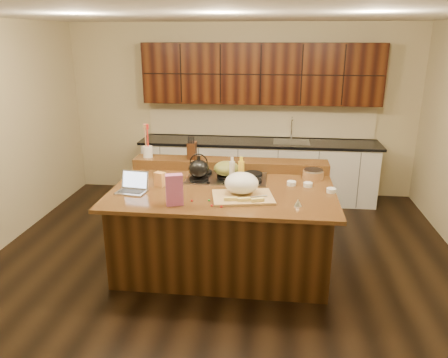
# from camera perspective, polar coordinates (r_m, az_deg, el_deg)

# --- Properties ---
(room) EXTENTS (5.52, 5.02, 2.72)m
(room) POSITION_cam_1_polar(r_m,az_deg,el_deg) (4.64, -0.07, 3.92)
(room) COLOR black
(room) RESTS_ON ground
(island) EXTENTS (2.40, 1.60, 0.92)m
(island) POSITION_cam_1_polar(r_m,az_deg,el_deg) (4.93, -0.07, -6.10)
(island) COLOR black
(island) RESTS_ON ground
(back_ledge) EXTENTS (2.40, 0.30, 0.12)m
(back_ledge) POSITION_cam_1_polar(r_m,az_deg,el_deg) (5.41, 0.80, 1.94)
(back_ledge) COLOR black
(back_ledge) RESTS_ON island
(cooktop) EXTENTS (0.92, 0.52, 0.05)m
(cooktop) POSITION_cam_1_polar(r_m,az_deg,el_deg) (5.04, 0.33, 0.19)
(cooktop) COLOR gray
(cooktop) RESTS_ON island
(back_counter) EXTENTS (3.70, 0.66, 2.40)m
(back_counter) POSITION_cam_1_polar(r_m,az_deg,el_deg) (6.86, 4.62, 5.42)
(back_counter) COLOR silver
(back_counter) RESTS_ON ground
(kettle) EXTENTS (0.30, 0.30, 0.21)m
(kettle) POSITION_cam_1_polar(r_m,az_deg,el_deg) (4.92, -3.31, 1.34)
(kettle) COLOR black
(kettle) RESTS_ON cooktop
(green_bowl) EXTENTS (0.39, 0.39, 0.16)m
(green_bowl) POSITION_cam_1_polar(r_m,az_deg,el_deg) (5.01, 0.33, 1.39)
(green_bowl) COLOR olive
(green_bowl) RESTS_ON cooktop
(laptop) EXTENTS (0.33, 0.28, 0.21)m
(laptop) POSITION_cam_1_polar(r_m,az_deg,el_deg) (4.73, -11.79, -0.93)
(laptop) COLOR #B7B7BC
(laptop) RESTS_ON island
(oil_bottle) EXTENTS (0.08, 0.08, 0.27)m
(oil_bottle) POSITION_cam_1_polar(r_m,az_deg,el_deg) (4.81, 2.24, 0.76)
(oil_bottle) COLOR yellow
(oil_bottle) RESTS_ON island
(vinegar_bottle) EXTENTS (0.07, 0.07, 0.25)m
(vinegar_bottle) POSITION_cam_1_polar(r_m,az_deg,el_deg) (4.87, 1.06, 0.89)
(vinegar_bottle) COLOR silver
(vinegar_bottle) RESTS_ON island
(wooden_tray) EXTENTS (0.68, 0.55, 0.25)m
(wooden_tray) POSITION_cam_1_polar(r_m,az_deg,el_deg) (4.47, 2.34, -0.95)
(wooden_tray) COLOR tan
(wooden_tray) RESTS_ON island
(ramekin_a) EXTENTS (0.13, 0.13, 0.04)m
(ramekin_a) POSITION_cam_1_polar(r_m,az_deg,el_deg) (4.74, 13.83, -1.45)
(ramekin_a) COLOR white
(ramekin_a) RESTS_ON island
(ramekin_b) EXTENTS (0.10, 0.10, 0.04)m
(ramekin_b) POSITION_cam_1_polar(r_m,az_deg,el_deg) (4.87, 10.91, -0.72)
(ramekin_b) COLOR white
(ramekin_b) RESTS_ON island
(ramekin_c) EXTENTS (0.11, 0.11, 0.04)m
(ramekin_c) POSITION_cam_1_polar(r_m,az_deg,el_deg) (4.88, 8.80, -0.55)
(ramekin_c) COLOR white
(ramekin_c) RESTS_ON island
(strainer_bowl) EXTENTS (0.31, 0.31, 0.09)m
(strainer_bowl) POSITION_cam_1_polar(r_m,az_deg,el_deg) (5.15, 11.56, 0.54)
(strainer_bowl) COLOR #996B3F
(strainer_bowl) RESTS_ON island
(kitchen_timer) EXTENTS (0.10, 0.10, 0.07)m
(kitchen_timer) POSITION_cam_1_polar(r_m,az_deg,el_deg) (4.30, 9.63, -3.05)
(kitchen_timer) COLOR silver
(kitchen_timer) RESTS_ON island
(pink_bag) EXTENTS (0.18, 0.13, 0.31)m
(pink_bag) POSITION_cam_1_polar(r_m,az_deg,el_deg) (4.26, -6.51, -1.41)
(pink_bag) COLOR #BC5893
(pink_bag) RESTS_ON island
(candy_plate) EXTENTS (0.18, 0.18, 0.01)m
(candy_plate) POSITION_cam_1_polar(r_m,az_deg,el_deg) (4.55, -6.46, -2.10)
(candy_plate) COLOR white
(candy_plate) RESTS_ON island
(package_box) EXTENTS (0.13, 0.12, 0.16)m
(package_box) POSITION_cam_1_polar(r_m,az_deg,el_deg) (4.83, -8.37, -0.03)
(package_box) COLOR #F4A756
(package_box) RESTS_ON island
(utensil_crock) EXTENTS (0.13, 0.13, 0.14)m
(utensil_crock) POSITION_cam_1_polar(r_m,az_deg,el_deg) (5.57, -9.93, 3.54)
(utensil_crock) COLOR white
(utensil_crock) RESTS_ON back_ledge
(knife_block) EXTENTS (0.11, 0.17, 0.21)m
(knife_block) POSITION_cam_1_polar(r_m,az_deg,el_deg) (5.43, -4.21, 3.74)
(knife_block) COLOR black
(knife_block) RESTS_ON back_ledge
(gumdrop_0) EXTENTS (0.02, 0.02, 0.02)m
(gumdrop_0) POSITION_cam_1_polar(r_m,az_deg,el_deg) (4.20, -0.35, -3.65)
(gumdrop_0) COLOR red
(gumdrop_0) RESTS_ON island
(gumdrop_1) EXTENTS (0.02, 0.02, 0.02)m
(gumdrop_1) POSITION_cam_1_polar(r_m,az_deg,el_deg) (4.23, -0.21, -3.49)
(gumdrop_1) COLOR #198C26
(gumdrop_1) RESTS_ON island
(gumdrop_2) EXTENTS (0.02, 0.02, 0.02)m
(gumdrop_2) POSITION_cam_1_polar(r_m,az_deg,el_deg) (4.25, 0.24, -3.43)
(gumdrop_2) COLOR red
(gumdrop_2) RESTS_ON island
(gumdrop_3) EXTENTS (0.02, 0.02, 0.02)m
(gumdrop_3) POSITION_cam_1_polar(r_m,az_deg,el_deg) (4.35, 2.12, -2.89)
(gumdrop_3) COLOR #198C26
(gumdrop_3) RESTS_ON island
(gumdrop_4) EXTENTS (0.02, 0.02, 0.02)m
(gumdrop_4) POSITION_cam_1_polar(r_m,az_deg,el_deg) (4.37, -4.24, -2.84)
(gumdrop_4) COLOR red
(gumdrop_4) RESTS_ON island
(gumdrop_5) EXTENTS (0.02, 0.02, 0.02)m
(gumdrop_5) POSITION_cam_1_polar(r_m,az_deg,el_deg) (4.37, -1.97, -2.81)
(gumdrop_5) COLOR #198C26
(gumdrop_5) RESTS_ON island
(gumdrop_6) EXTENTS (0.02, 0.02, 0.02)m
(gumdrop_6) POSITION_cam_1_polar(r_m,az_deg,el_deg) (4.36, 1.71, -2.82)
(gumdrop_6) COLOR red
(gumdrop_6) RESTS_ON island
(gumdrop_7) EXTENTS (0.02, 0.02, 0.02)m
(gumdrop_7) POSITION_cam_1_polar(r_m,az_deg,el_deg) (4.27, 1.64, -3.29)
(gumdrop_7) COLOR #198C26
(gumdrop_7) RESTS_ON island
(gumdrop_8) EXTENTS (0.02, 0.02, 0.02)m
(gumdrop_8) POSITION_cam_1_polar(r_m,az_deg,el_deg) (4.24, -1.63, -3.48)
(gumdrop_8) COLOR red
(gumdrop_8) RESTS_ON island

